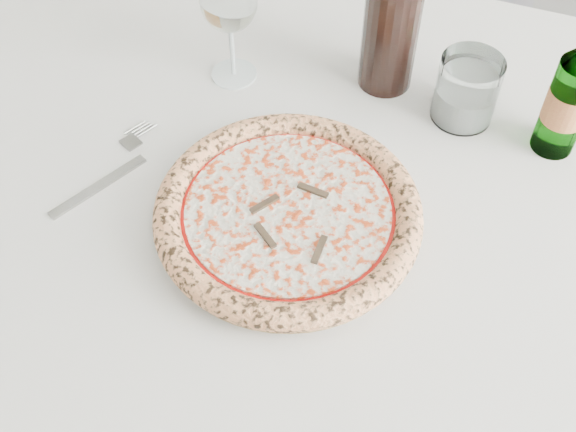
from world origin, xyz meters
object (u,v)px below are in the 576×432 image
(wine_glass, at_px, (229,3))
(wine_bottle, at_px, (395,2))
(dining_table, at_px, (314,208))
(pizza, at_px, (288,213))
(tumbler, at_px, (466,93))
(plate, at_px, (288,222))
(beer_bottle, at_px, (570,97))

(wine_glass, distance_m, wine_bottle, 0.22)
(dining_table, xyz_separation_m, pizza, (-0.00, -0.10, 0.11))
(pizza, relative_size, tumbler, 3.40)
(tumbler, relative_size, wine_bottle, 0.30)
(wine_bottle, bearing_deg, pizza, -96.08)
(plate, distance_m, tumbler, 0.32)
(plate, bearing_deg, wine_glass, 127.40)
(pizza, bearing_deg, wine_glass, 127.40)
(pizza, bearing_deg, beer_bottle, 42.69)
(wine_glass, distance_m, tumbler, 0.35)
(dining_table, relative_size, plate, 5.35)
(dining_table, height_order, wine_glass, wine_glass)
(pizza, relative_size, beer_bottle, 1.49)
(plate, relative_size, wine_bottle, 0.92)
(plate, xyz_separation_m, wine_bottle, (0.03, 0.30, 0.13))
(beer_bottle, distance_m, wine_bottle, 0.26)
(wine_bottle, bearing_deg, dining_table, -99.02)
(pizza, distance_m, beer_bottle, 0.39)
(wine_glass, distance_m, beer_bottle, 0.46)
(dining_table, xyz_separation_m, tumbler, (0.15, 0.17, 0.12))
(wine_glass, bearing_deg, dining_table, -36.78)
(dining_table, bearing_deg, plate, -90.00)
(plate, relative_size, wine_glass, 1.67)
(dining_table, xyz_separation_m, beer_bottle, (0.28, 0.16, 0.17))
(plate, height_order, wine_bottle, wine_bottle)
(dining_table, distance_m, beer_bottle, 0.37)
(beer_bottle, bearing_deg, plate, -137.30)
(plate, xyz_separation_m, tumbler, (0.15, 0.27, 0.03))
(tumbler, distance_m, wine_bottle, 0.16)
(wine_bottle, bearing_deg, beer_bottle, -9.77)
(dining_table, relative_size, wine_glass, 8.97)
(wine_glass, bearing_deg, pizza, -52.60)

